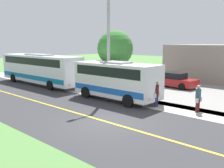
{
  "coord_description": "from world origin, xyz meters",
  "views": [
    {
      "loc": [
        9.75,
        9.27,
        4.4
      ],
      "look_at": [
        -3.5,
        -2.77,
        1.4
      ],
      "focal_mm": 40.23,
      "sensor_mm": 36.0,
      "label": 1
    }
  ],
  "objects_px": {
    "transit_bus_rear": "(40,68)",
    "street_light_pole": "(107,38)",
    "shuttle_bus_front": "(116,79)",
    "pedestrian_with_bags": "(198,98)",
    "pedestrian_waiting": "(156,93)",
    "parked_car_near": "(174,80)",
    "tree_curbside": "(115,49)"
  },
  "relations": [
    {
      "from": "street_light_pole",
      "to": "tree_curbside",
      "type": "xyz_separation_m",
      "value": [
        -2.52,
        -1.41,
        -0.9
      ]
    },
    {
      "from": "transit_bus_rear",
      "to": "street_light_pole",
      "type": "xyz_separation_m",
      "value": [
        -0.42,
        9.37,
        2.97
      ]
    },
    {
      "from": "shuttle_bus_front",
      "to": "transit_bus_rear",
      "type": "relative_size",
      "value": 0.61
    },
    {
      "from": "pedestrian_with_bags",
      "to": "street_light_pole",
      "type": "height_order",
      "value": "street_light_pole"
    },
    {
      "from": "shuttle_bus_front",
      "to": "parked_car_near",
      "type": "height_order",
      "value": "shuttle_bus_front"
    },
    {
      "from": "parked_car_near",
      "to": "tree_curbside",
      "type": "distance_m",
      "value": 6.81
    },
    {
      "from": "shuttle_bus_front",
      "to": "street_light_pole",
      "type": "relative_size",
      "value": 0.82
    },
    {
      "from": "tree_curbside",
      "to": "pedestrian_waiting",
      "type": "bearing_deg",
      "value": 66.67
    },
    {
      "from": "shuttle_bus_front",
      "to": "pedestrian_with_bags",
      "type": "distance_m",
      "value": 6.24
    },
    {
      "from": "shuttle_bus_front",
      "to": "street_light_pole",
      "type": "height_order",
      "value": "street_light_pole"
    },
    {
      "from": "shuttle_bus_front",
      "to": "transit_bus_rear",
      "type": "height_order",
      "value": "transit_bus_rear"
    },
    {
      "from": "pedestrian_waiting",
      "to": "shuttle_bus_front",
      "type": "bearing_deg",
      "value": -85.97
    },
    {
      "from": "tree_curbside",
      "to": "street_light_pole",
      "type": "bearing_deg",
      "value": 29.2
    },
    {
      "from": "pedestrian_waiting",
      "to": "tree_curbside",
      "type": "bearing_deg",
      "value": -113.33
    },
    {
      "from": "street_light_pole",
      "to": "pedestrian_waiting",
      "type": "bearing_deg",
      "value": 88.53
    },
    {
      "from": "shuttle_bus_front",
      "to": "parked_car_near",
      "type": "xyz_separation_m",
      "value": [
        -7.99,
        0.57,
        -0.93
      ]
    },
    {
      "from": "pedestrian_with_bags",
      "to": "pedestrian_waiting",
      "type": "xyz_separation_m",
      "value": [
        0.59,
        -2.71,
        0.02
      ]
    },
    {
      "from": "pedestrian_with_bags",
      "to": "parked_car_near",
      "type": "bearing_deg",
      "value": -142.09
    },
    {
      "from": "pedestrian_waiting",
      "to": "pedestrian_with_bags",
      "type": "bearing_deg",
      "value": 102.34
    },
    {
      "from": "transit_bus_rear",
      "to": "pedestrian_with_bags",
      "type": "height_order",
      "value": "transit_bus_rear"
    },
    {
      "from": "shuttle_bus_front",
      "to": "tree_curbside",
      "type": "distance_m",
      "value": 4.5
    },
    {
      "from": "transit_bus_rear",
      "to": "street_light_pole",
      "type": "height_order",
      "value": "street_light_pole"
    },
    {
      "from": "shuttle_bus_front",
      "to": "tree_curbside",
      "type": "bearing_deg",
      "value": -137.13
    },
    {
      "from": "shuttle_bus_front",
      "to": "transit_bus_rear",
      "type": "bearing_deg",
      "value": -89.7
    },
    {
      "from": "street_light_pole",
      "to": "tree_curbside",
      "type": "height_order",
      "value": "street_light_pole"
    },
    {
      "from": "street_light_pole",
      "to": "parked_car_near",
      "type": "relative_size",
      "value": 1.91
    },
    {
      "from": "transit_bus_rear",
      "to": "pedestrian_waiting",
      "type": "xyz_separation_m",
      "value": [
        -0.3,
        14.08,
        -0.79
      ]
    },
    {
      "from": "transit_bus_rear",
      "to": "tree_curbside",
      "type": "relative_size",
      "value": 2.13
    },
    {
      "from": "parked_car_near",
      "to": "tree_curbside",
      "type": "height_order",
      "value": "tree_curbside"
    },
    {
      "from": "pedestrian_with_bags",
      "to": "tree_curbside",
      "type": "relative_size",
      "value": 0.32
    },
    {
      "from": "tree_curbside",
      "to": "transit_bus_rear",
      "type": "bearing_deg",
      "value": -69.79
    },
    {
      "from": "transit_bus_rear",
      "to": "pedestrian_waiting",
      "type": "bearing_deg",
      "value": 91.21
    }
  ]
}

